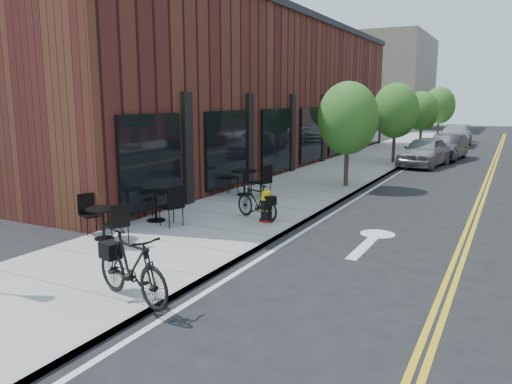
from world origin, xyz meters
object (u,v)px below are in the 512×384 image
Objects in this scene: bistro_set_c at (244,179)px; parked_car_a at (425,151)px; bicycle_left at (257,202)px; parked_car_c at (455,136)px; fire_hydrant at (266,206)px; parked_car_b at (448,147)px; bicycle_right at (132,267)px; bistro_set_a at (103,219)px; bistro_set_b at (156,202)px.

parked_car_a reaches higher than bistro_set_c.
bicycle_left is 3.44m from bistro_set_c.
parked_car_c is (2.22, 26.31, 0.14)m from bicycle_left.
parked_car_b is (2.41, 17.73, 0.16)m from fire_hydrant.
bistro_set_c is at bearing 33.49° from bicycle_right.
bistro_set_a is 29.99m from parked_car_c.
bistro_set_a is 1.94m from bistro_set_b.
fire_hydrant is at bearing 93.92° from bicycle_left.
bistro_set_c is 15.50m from parked_car_b.
fire_hydrant is 3.73m from bistro_set_c.
parked_car_b reaches higher than fire_hydrant.
parked_car_a is at bearing -95.52° from parked_car_b.
fire_hydrant is at bearing 45.25° from bistro_set_b.
parked_car_a is at bearing 97.00° from fire_hydrant.
parked_car_b reaches higher than bicycle_right.
parked_car_a is at bearing -166.73° from bicycle_left.
bicycle_left is 0.77× the size of bistro_set_c.
bicycle_right is 9.08m from bistro_set_c.
parked_car_b is at bearing 87.76° from bistro_set_c.
bicycle_right is at bearing -57.29° from bistro_set_c.
fire_hydrant is 0.55× the size of bicycle_left.
fire_hydrant is 5.73m from bicycle_right.
parked_car_c is at bearing 98.69° from parked_car_b.
fire_hydrant is at bearing -37.13° from bistro_set_c.
bistro_set_b is at bearing -99.54° from parked_car_b.
bicycle_left is at bearing -95.06° from parked_car_c.
bicycle_left is 4.02m from bistro_set_a.
parked_car_c is at bearing 97.25° from parked_car_a.
bicycle_left is 0.31× the size of parked_car_c.
bistro_set_a is at bearing -98.79° from parked_car_c.
parked_car_a reaches higher than fire_hydrant.
bistro_set_a is 0.91× the size of bistro_set_b.
parked_car_b reaches higher than bistro_set_b.
parked_car_c is at bearing 102.73° from bistro_set_a.
fire_hydrant is at bearing -92.51° from parked_car_b.
bistro_set_b is at bearing -139.58° from fire_hydrant.
bistro_set_b is at bearing 112.25° from bistro_set_a.
parked_car_c is (1.44, 32.13, 0.05)m from bicycle_right.
parked_car_c is (0.14, 12.20, 0.00)m from parked_car_a.
parked_car_a reaches higher than parked_car_b.
bicycle_right is 23.52m from parked_car_b.
fire_hydrant is 0.20× the size of parked_car_a.
parked_car_c reaches higher than bistro_set_c.
bistro_set_a is at bearing -12.12° from bicycle_left.
bistro_set_a is at bearing -77.48° from bistro_set_c.
bicycle_left is at bearing 77.49° from bistro_set_a.
bistro_set_a is at bearing -95.98° from parked_car_a.
fire_hydrant is 14.33m from parked_car_a.
bicycle_right is 5.36m from bistro_set_b.
bistro_set_c reaches higher than fire_hydrant.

